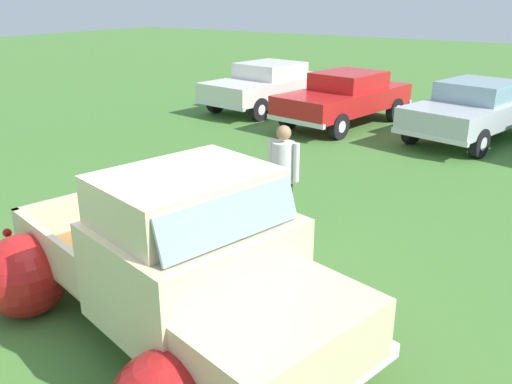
{
  "coord_description": "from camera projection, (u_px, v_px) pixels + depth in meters",
  "views": [
    {
      "loc": [
        3.65,
        -3.55,
        3.43
      ],
      "look_at": [
        0.0,
        1.8,
        1.03
      ],
      "focal_mm": 37.69,
      "sensor_mm": 36.0,
      "label": 1
    }
  ],
  "objects": [
    {
      "name": "show_car_1",
      "position": [
        345.0,
        97.0,
        14.63
      ],
      "size": [
        2.43,
        4.54,
        1.43
      ],
      "rotation": [
        0.0,
        0.0,
        -1.72
      ],
      "color": "black",
      "rests_on": "ground"
    },
    {
      "name": "show_car_2",
      "position": [
        475.0,
        108.0,
        13.12
      ],
      "size": [
        2.7,
        4.55,
        1.43
      ],
      "rotation": [
        0.0,
        0.0,
        -1.78
      ],
      "color": "black",
      "rests_on": "ground"
    },
    {
      "name": "lane_cone_1",
      "position": [
        192.0,
        211.0,
        8.2
      ],
      "size": [
        0.36,
        0.36,
        0.63
      ],
      "color": "black",
      "rests_on": "ground"
    },
    {
      "name": "vintage_pickup_truck",
      "position": [
        180.0,
        279.0,
        5.34
      ],
      "size": [
        4.93,
        3.53,
        1.96
      ],
      "rotation": [
        0.0,
        0.0,
        -0.23
      ],
      "color": "black",
      "rests_on": "ground"
    },
    {
      "name": "show_car_0",
      "position": [
        267.0,
        84.0,
        16.59
      ],
      "size": [
        2.43,
        4.44,
        1.43
      ],
      "rotation": [
        0.0,
        0.0,
        -1.69
      ],
      "color": "black",
      "rests_on": "ground"
    },
    {
      "name": "spectator_0",
      "position": [
        283.0,
        173.0,
        7.92
      ],
      "size": [
        0.53,
        0.34,
        1.66
      ],
      "rotation": [
        0.0,
        0.0,
        1.57
      ],
      "color": "black",
      "rests_on": "ground"
    },
    {
      "name": "ground_plane",
      "position": [
        163.0,
        327.0,
        5.87
      ],
      "size": [
        80.0,
        80.0,
        0.0
      ],
      "primitive_type": "plane",
      "color": "#477A33"
    }
  ]
}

